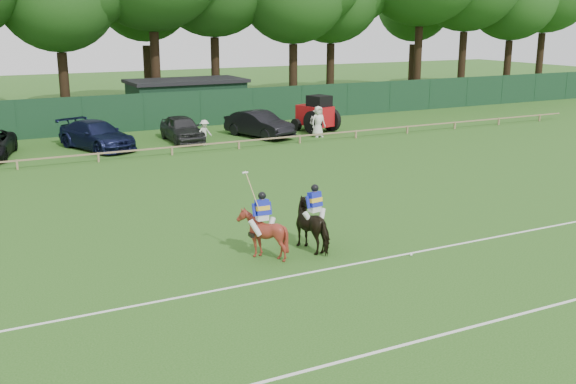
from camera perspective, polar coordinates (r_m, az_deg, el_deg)
ground at (r=21.31m, az=2.50°, el=-5.60°), size 160.00×160.00×0.00m
horse_dark at (r=21.85m, az=2.25°, el=-2.85°), size 1.19×2.03×1.61m
horse_chestnut at (r=21.11m, az=-2.18°, el=-3.56°), size 1.35×1.49×1.55m
sedan_navy at (r=40.38m, az=-15.91°, el=4.65°), size 4.14×5.99×1.61m
hatch_grey at (r=41.87m, az=-8.96°, el=5.34°), size 2.00×4.69×1.58m
estate_black at (r=42.90m, az=-2.45°, el=5.76°), size 3.20×5.27×1.64m
spectator_left at (r=40.32m, az=-7.08°, el=5.01°), size 1.10×0.83×1.52m
spectator_mid at (r=43.97m, az=2.19°, el=5.91°), size 0.97×0.80×1.55m
spectator_right at (r=42.88m, az=2.58°, el=5.97°), size 0.98×0.66×1.97m
rider_dark at (r=21.64m, az=2.29°, el=-1.02°), size 0.93×0.44×1.41m
rider_chestnut at (r=20.89m, az=-2.20°, el=-1.70°), size 0.94×0.60×2.05m
polo_ball at (r=21.80m, az=10.38°, el=-5.24°), size 0.09×0.09×0.09m
pitch_lines at (r=18.57m, az=7.90°, el=-8.83°), size 60.00×5.10×0.01m
pitch_rail at (r=37.38m, az=-11.27°, el=3.61°), size 62.10×0.10×0.50m
perimeter_fence at (r=45.87m, az=-14.48°, el=6.42°), size 92.08×0.08×2.50m
utility_shed at (r=50.32m, az=-8.57°, el=7.72°), size 8.40×4.40×3.04m
tree_row at (r=54.21m, az=-14.26°, el=6.28°), size 96.00×12.00×21.00m
tractor at (r=44.95m, az=2.43°, el=6.57°), size 2.58×3.26×2.42m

